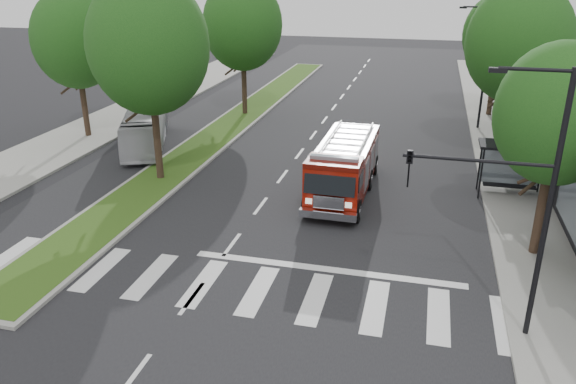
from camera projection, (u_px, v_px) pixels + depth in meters
name	position (u px, v px, depth m)	size (l,w,h in m)	color
ground	(232.00, 245.00, 22.31)	(140.00, 140.00, 0.00)	black
sidewalk_right	(530.00, 183.00, 28.45)	(5.00, 80.00, 0.15)	gray
sidewalk_left	(63.00, 144.00, 34.55)	(5.00, 80.00, 0.15)	gray
median	(236.00, 121.00, 39.82)	(3.00, 50.00, 0.15)	gray
bus_shelter	(513.00, 155.00, 26.35)	(3.20, 1.60, 2.61)	black
tree_right_near	(559.00, 115.00, 19.45)	(4.40, 4.40, 8.05)	black
tree_right_mid	(519.00, 43.00, 29.87)	(5.60, 5.60, 9.72)	black
tree_right_far	(499.00, 35.00, 39.10)	(5.00, 5.00, 8.73)	black
tree_median_near	(149.00, 45.00, 26.50)	(5.80, 5.80, 10.16)	black
tree_median_far	(242.00, 24.00, 39.21)	(5.60, 5.60, 9.72)	black
tree_left_mid	(75.00, 39.00, 33.95)	(5.20, 5.20, 9.16)	black
streetlight_right_near	(517.00, 189.00, 15.25)	(4.08, 0.22, 8.00)	black
streetlight_right_far	(484.00, 63.00, 36.28)	(2.11, 0.20, 8.00)	black
fire_engine	(344.00, 167.00, 26.86)	(2.61, 8.16, 2.81)	#500B04
city_bus	(145.00, 126.00, 34.17)	(2.08, 8.88, 2.47)	silver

